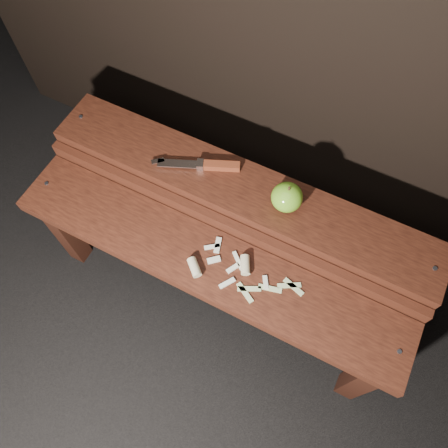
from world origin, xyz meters
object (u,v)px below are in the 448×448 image
at_px(bench_front_tier, 205,271).
at_px(bench_rear_tier, 240,202).
at_px(apple, 287,197).
at_px(knife, 210,165).

xyz_separation_m(bench_front_tier, bench_rear_tier, (0.00, 0.23, 0.06)).
height_order(apple, knife, apple).
bearing_deg(knife, bench_front_tier, -66.12).
bearing_deg(bench_front_tier, knife, 113.88).
bearing_deg(knife, bench_rear_tier, -10.30).
distance_m(bench_rear_tier, knife, 0.15).
distance_m(bench_front_tier, apple, 0.33).
relative_size(bench_rear_tier, apple, 13.17).
relative_size(bench_front_tier, bench_rear_tier, 1.00).
xyz_separation_m(bench_front_tier, apple, (0.14, 0.23, 0.19)).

